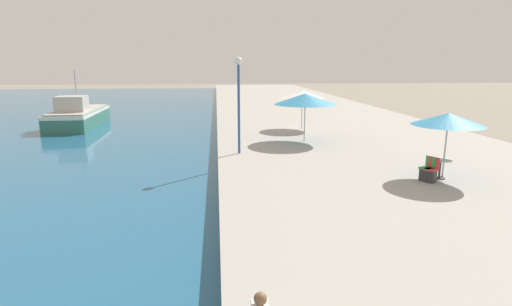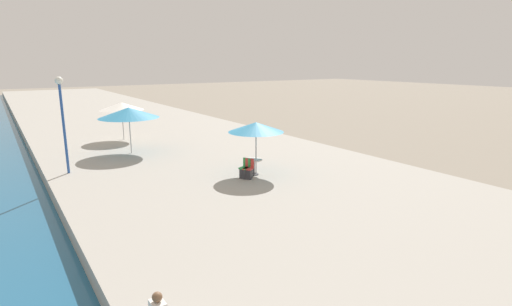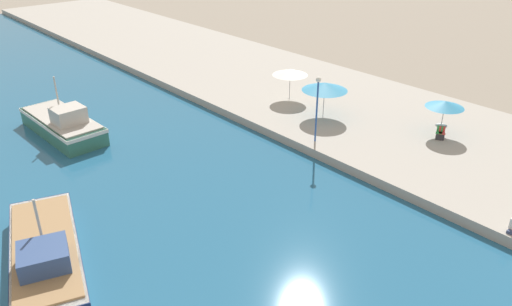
# 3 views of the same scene
# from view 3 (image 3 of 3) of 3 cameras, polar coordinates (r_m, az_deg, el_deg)

# --- Properties ---
(quay_promenade) EXTENTS (16.00, 90.00, 0.65)m
(quay_promenade) POSITION_cam_3_polar(r_m,az_deg,el_deg) (52.25, -3.93, 10.01)
(quay_promenade) COLOR #A39E93
(quay_promenade) RESTS_ON ground_plane
(fishing_boat_near) EXTENTS (5.65, 9.68, 3.54)m
(fishing_boat_near) POSITION_cam_3_polar(r_m,az_deg,el_deg) (25.31, -22.92, -10.55)
(fishing_boat_near) COLOR silver
(fishing_boat_near) RESTS_ON water_basin
(fishing_boat_mid) EXTENTS (3.30, 8.37, 4.38)m
(fishing_boat_mid) POSITION_cam_3_polar(r_m,az_deg,el_deg) (38.77, -21.18, 3.14)
(fishing_boat_mid) COLOR #33705B
(fishing_boat_mid) RESTS_ON water_basin
(cafe_umbrella_pink) EXTENTS (2.61, 2.61, 2.47)m
(cafe_umbrella_pink) POSITION_cam_3_polar(r_m,az_deg,el_deg) (36.65, 20.79, 5.24)
(cafe_umbrella_pink) COLOR #B7B7B7
(cafe_umbrella_pink) RESTS_ON quay_promenade
(cafe_umbrella_white) EXTENTS (3.42, 3.42, 2.67)m
(cafe_umbrella_white) POSITION_cam_3_polar(r_m,az_deg,el_deg) (37.72, 7.87, 7.55)
(cafe_umbrella_white) COLOR #B7B7B7
(cafe_umbrella_white) RESTS_ON quay_promenade
(cafe_umbrella_striped) EXTENTS (2.92, 2.92, 2.53)m
(cafe_umbrella_striped) POSITION_cam_3_polar(r_m,az_deg,el_deg) (41.17, 3.92, 9.23)
(cafe_umbrella_striped) COLOR #B7B7B7
(cafe_umbrella_striped) RESTS_ON quay_promenade
(cafe_table) EXTENTS (0.80, 0.80, 0.74)m
(cafe_table) POSITION_cam_3_polar(r_m,az_deg,el_deg) (37.04, 20.37, 2.68)
(cafe_table) COLOR #333338
(cafe_table) RESTS_ON quay_promenade
(cafe_chair_left) EXTENTS (0.55, 0.53, 0.91)m
(cafe_chair_left) POSITION_cam_3_polar(r_m,az_deg,el_deg) (36.45, 20.16, 1.98)
(cafe_chair_left) COLOR #2D2D33
(cafe_chair_left) RESTS_ON quay_promenade
(cafe_chair_right) EXTENTS (0.58, 0.58, 0.91)m
(cafe_chair_right) POSITION_cam_3_polar(r_m,az_deg,el_deg) (36.46, 20.44, 1.93)
(cafe_chair_right) COLOR #2D2D33
(cafe_chair_right) RESTS_ON quay_promenade
(lamppost) EXTENTS (0.36, 0.36, 4.56)m
(lamppost) POSITION_cam_3_polar(r_m,az_deg,el_deg) (33.12, 7.03, 6.22)
(lamppost) COLOR #28519E
(lamppost) RESTS_ON quay_promenade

